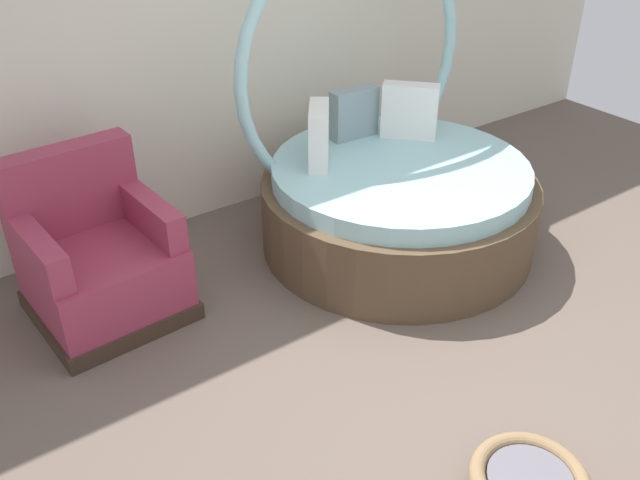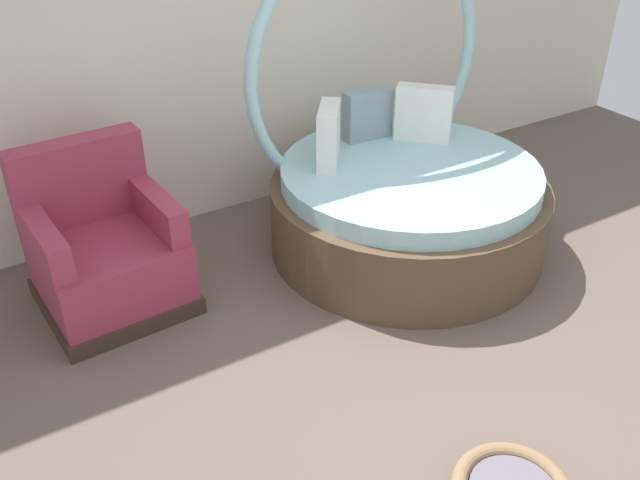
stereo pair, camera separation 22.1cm
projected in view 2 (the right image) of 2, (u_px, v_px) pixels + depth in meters
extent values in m
cube|color=#66564C|center=(453.00, 401.00, 3.42)|extent=(8.00, 8.00, 0.02)
cylinder|color=brown|center=(407.00, 215.00, 4.53)|extent=(1.80, 1.80, 0.48)
cylinder|color=#9ED1D6|center=(410.00, 175.00, 4.37)|extent=(1.66, 1.66, 0.12)
torus|color=#9ED1D6|center=(369.00, 66.00, 4.43)|extent=(1.79, 0.08, 1.79)
cube|color=white|center=(424.00, 113.00, 4.61)|extent=(0.34, 0.36, 0.38)
cube|color=gray|center=(367.00, 114.00, 4.64)|extent=(0.34, 0.13, 0.34)
cube|color=white|center=(329.00, 136.00, 4.28)|extent=(0.32, 0.37, 0.37)
cube|color=#38281E|center=(116.00, 296.00, 4.08)|extent=(0.84, 0.84, 0.10)
cube|color=#99334C|center=(110.00, 265.00, 3.97)|extent=(0.80, 0.80, 0.34)
cube|color=#99334C|center=(79.00, 180.00, 3.96)|extent=(0.77, 0.21, 0.50)
cube|color=#99334C|center=(43.00, 240.00, 3.66)|extent=(0.16, 0.69, 0.22)
cube|color=#99334C|center=(155.00, 207.00, 3.98)|extent=(0.16, 0.69, 0.22)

